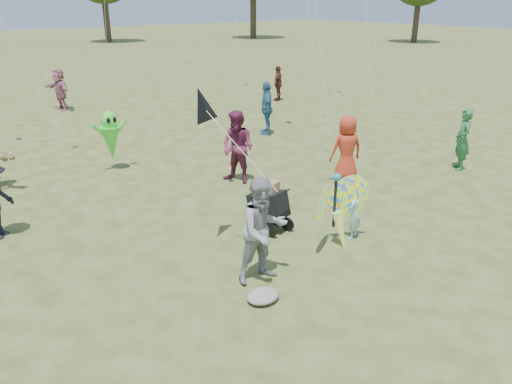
# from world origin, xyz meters

# --- Properties ---
(ground) EXTENTS (160.00, 160.00, 0.00)m
(ground) POSITION_xyz_m (0.00, 0.00, 0.00)
(ground) COLOR #51592B
(ground) RESTS_ON ground
(child_girl) EXTENTS (0.47, 0.39, 1.11)m
(child_girl) POSITION_xyz_m (1.49, 0.39, 0.56)
(child_girl) COLOR #A3D4E6
(child_girl) RESTS_ON ground
(adult_man) EXTENTS (1.02, 0.85, 1.90)m
(adult_man) POSITION_xyz_m (-1.00, 0.32, 0.95)
(adult_man) COLOR gray
(adult_man) RESTS_ON ground
(grey_bag) EXTENTS (0.57, 0.47, 0.18)m
(grey_bag) POSITION_xyz_m (-1.45, -0.22, 0.09)
(grey_bag) COLOR gray
(grey_bag) RESTS_ON ground
(crowd_a) EXTENTS (1.02, 0.85, 1.79)m
(crowd_a) POSITION_xyz_m (3.99, 2.81, 0.89)
(crowd_a) COLOR #B3321C
(crowd_a) RESTS_ON ground
(crowd_c) EXTENTS (1.02, 1.17, 1.90)m
(crowd_c) POSITION_xyz_m (5.60, 8.01, 0.95)
(crowd_c) COLOR #32688B
(crowd_c) RESTS_ON ground
(crowd_e) EXTENTS (0.98, 1.12, 1.94)m
(crowd_e) POSITION_xyz_m (1.68, 4.57, 0.97)
(crowd_e) COLOR #682241
(crowd_e) RESTS_ON ground
(crowd_f) EXTENTS (0.75, 0.76, 1.77)m
(crowd_f) POSITION_xyz_m (7.34, 1.39, 0.89)
(crowd_f) COLOR #286A3A
(crowd_f) RESTS_ON ground
(crowd_h) EXTENTS (1.03, 0.86, 1.65)m
(crowd_h) POSITION_xyz_m (10.15, 12.51, 0.83)
(crowd_h) COLOR #522B1B
(crowd_h) RESTS_ON ground
(crowd_j) EXTENTS (0.83, 1.74, 1.80)m
(crowd_j) POSITION_xyz_m (1.28, 17.04, 0.90)
(crowd_j) COLOR #AB6177
(crowd_j) RESTS_ON ground
(jogging_stroller) EXTENTS (0.69, 1.12, 1.09)m
(jogging_stroller) POSITION_xyz_m (0.42, 1.88, 0.61)
(jogging_stroller) COLOR black
(jogging_stroller) RESTS_ON ground
(butterfly_kite) EXTENTS (1.74, 0.75, 1.73)m
(butterfly_kite) POSITION_xyz_m (0.96, 0.39, 0.76)
(butterfly_kite) COLOR #E02357
(butterfly_kite) RESTS_ON ground
(delta_kite_rig) EXTENTS (0.89, 1.86, 1.65)m
(delta_kite_rig) POSITION_xyz_m (-1.01, 1.95, 2.76)
(delta_kite_rig) COLOR black
(delta_kite_rig) RESTS_ON ground
(alien_kite) EXTENTS (1.12, 0.69, 1.74)m
(alien_kite) POSITION_xyz_m (-0.50, 7.66, 0.97)
(alien_kite) COLOR #44E535
(alien_kite) RESTS_ON ground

